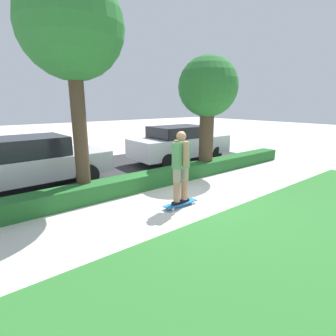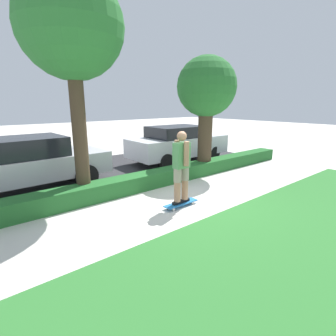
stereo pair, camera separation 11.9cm
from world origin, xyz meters
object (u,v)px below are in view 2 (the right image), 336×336
(tree_near, at_px, (71,29))
(skater_person, at_px, (181,166))
(parked_car_middle, at_px, (178,143))
(tree_mid, at_px, (206,90))
(parked_car_front, at_px, (25,163))
(skateboard, at_px, (181,203))

(tree_near, bearing_deg, skater_person, -50.70)
(tree_near, bearing_deg, parked_car_middle, 20.74)
(tree_mid, bearing_deg, parked_car_front, 160.09)
(skateboard, height_order, parked_car_front, parked_car_front)
(tree_near, relative_size, parked_car_front, 1.18)
(parked_car_middle, bearing_deg, tree_near, -157.86)
(skateboard, height_order, parked_car_middle, parked_car_middle)
(parked_car_middle, bearing_deg, skater_person, -129.66)
(tree_near, bearing_deg, parked_car_front, 118.08)
(tree_mid, bearing_deg, skater_person, -146.88)
(skateboard, height_order, tree_near, tree_near)
(tree_near, relative_size, parked_car_middle, 1.22)
(skater_person, xyz_separation_m, tree_near, (-1.61, 1.97, 3.06))
(skateboard, xyz_separation_m, skater_person, (-0.00, -0.00, 0.95))
(skateboard, relative_size, parked_car_front, 0.21)
(skateboard, relative_size, tree_near, 0.17)
(parked_car_middle, bearing_deg, parked_car_front, -177.84)
(skater_person, bearing_deg, parked_car_middle, 48.94)
(tree_mid, distance_m, parked_car_front, 6.07)
(parked_car_front, bearing_deg, parked_car_middle, -1.26)
(skateboard, xyz_separation_m, tree_mid, (2.80, 1.83, 2.80))
(parked_car_front, bearing_deg, tree_near, -63.94)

